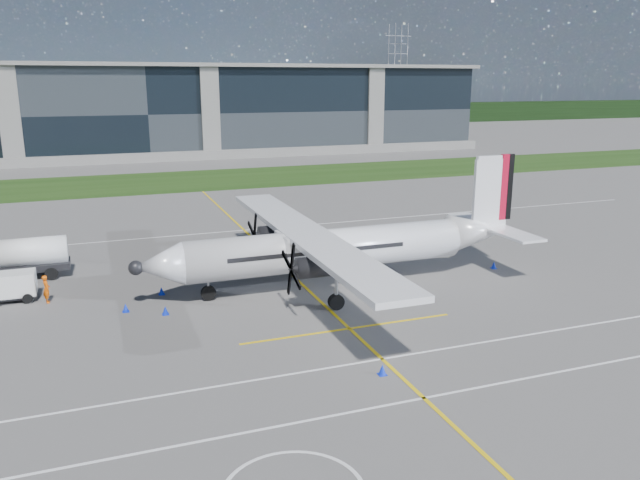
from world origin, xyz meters
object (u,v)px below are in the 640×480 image
(safety_cone_portwing, at_px, (382,370))
(safety_cone_fwd, at_px, (126,308))
(turboprop_aircraft, at_px, (341,225))
(safety_cone_stbdwing, at_px, (263,237))
(ground_crew_person, at_px, (46,287))
(safety_cone_tail, at_px, (494,265))
(fuel_tanker_truck, at_px, (4,260))
(safety_cone_nose_port, at_px, (165,310))
(safety_cone_nose_stbd, at_px, (161,291))
(pylon_east, at_px, (397,73))
(baggage_tug, at_px, (12,287))

(safety_cone_portwing, xyz_separation_m, safety_cone_fwd, (-10.35, 12.19, 0.00))
(turboprop_aircraft, relative_size, safety_cone_stbdwing, 53.13)
(ground_crew_person, bearing_deg, safety_cone_tail, -105.92)
(fuel_tanker_truck, height_order, safety_cone_nose_port, fuel_tanker_truck)
(safety_cone_nose_stbd, height_order, safety_cone_portwing, same)
(safety_cone_nose_stbd, bearing_deg, safety_cone_tail, -6.12)
(pylon_east, height_order, turboprop_aircraft, pylon_east)
(ground_crew_person, distance_m, safety_cone_portwing, 21.26)
(turboprop_aircraft, bearing_deg, pylon_east, 61.85)
(pylon_east, bearing_deg, safety_cone_portwing, -117.12)
(fuel_tanker_truck, bearing_deg, pylon_east, 54.50)
(turboprop_aircraft, height_order, safety_cone_portwing, turboprop_aircraft)
(ground_crew_person, height_order, safety_cone_nose_port, ground_crew_person)
(ground_crew_person, xyz_separation_m, safety_cone_portwing, (14.63, -15.41, -0.72))
(ground_crew_person, bearing_deg, turboprop_aircraft, -108.83)
(fuel_tanker_truck, bearing_deg, baggage_tug, -79.98)
(safety_cone_portwing, bearing_deg, turboprop_aircraft, 76.49)
(turboprop_aircraft, xyz_separation_m, safety_cone_stbdwing, (-1.70, 12.90, -3.73))
(ground_crew_person, relative_size, safety_cone_fwd, 3.89)
(safety_cone_nose_stbd, height_order, safety_cone_stbdwing, same)
(pylon_east, bearing_deg, safety_cone_tail, -114.54)
(pylon_east, distance_m, fuel_tanker_truck, 172.96)
(baggage_tug, relative_size, safety_cone_fwd, 5.81)
(safety_cone_stbdwing, distance_m, safety_cone_fwd, 17.61)
(pylon_east, distance_m, safety_cone_stbdwing, 159.24)
(safety_cone_stbdwing, height_order, safety_cone_fwd, same)
(safety_cone_tail, bearing_deg, ground_crew_person, 173.50)
(pylon_east, relative_size, safety_cone_tail, 60.00)
(turboprop_aircraft, distance_m, safety_cone_stbdwing, 13.54)
(safety_cone_portwing, bearing_deg, safety_cone_stbdwing, 87.07)
(pylon_east, bearing_deg, turboprop_aircraft, -118.15)
(safety_cone_portwing, xyz_separation_m, safety_cone_nose_port, (-8.27, 10.97, 0.00))
(safety_cone_tail, xyz_separation_m, safety_cone_nose_port, (-22.78, -1.12, 0.00))
(ground_crew_person, xyz_separation_m, safety_cone_stbdwing, (15.93, 9.98, -0.72))
(safety_cone_nose_port, bearing_deg, turboprop_aircraft, 7.69)
(pylon_east, distance_m, baggage_tug, 176.30)
(baggage_tug, xyz_separation_m, safety_cone_nose_stbd, (8.51, -1.95, -0.62))
(safety_cone_portwing, bearing_deg, safety_cone_fwd, 130.35)
(safety_cone_nose_stbd, relative_size, safety_cone_fwd, 1.00)
(safety_cone_nose_stbd, relative_size, safety_cone_portwing, 1.00)
(safety_cone_nose_port, bearing_deg, safety_cone_stbdwing, 56.44)
(safety_cone_stbdwing, bearing_deg, safety_cone_nose_port, -123.56)
(fuel_tanker_truck, xyz_separation_m, baggage_tug, (0.82, -4.62, -0.49))
(turboprop_aircraft, xyz_separation_m, fuel_tanker_truck, (-20.42, 8.60, -2.62))
(fuel_tanker_truck, relative_size, safety_cone_nose_port, 14.51)
(safety_cone_stbdwing, distance_m, safety_cone_portwing, 25.42)
(ground_crew_person, bearing_deg, fuel_tanker_truck, 16.70)
(pylon_east, relative_size, safety_cone_portwing, 60.00)
(safety_cone_nose_stbd, xyz_separation_m, safety_cone_nose_port, (-0.18, -3.55, 0.00))
(fuel_tanker_truck, bearing_deg, safety_cone_stbdwing, 12.95)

